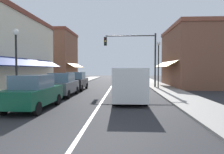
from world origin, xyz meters
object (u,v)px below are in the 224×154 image
van_in_lane (129,83)px  street_lamp_left_near (16,53)px  parked_car_second_left (62,85)px  street_lamp_right_mid (158,57)px  parked_car_nearest_left (33,92)px  traffic_signal_mast_arm (137,50)px  parked_car_third_left (76,81)px

van_in_lane → street_lamp_left_near: size_ratio=1.15×
parked_car_second_left → street_lamp_right_mid: (8.15, 5.88, 2.36)m
street_lamp_right_mid → parked_car_second_left: bearing=-144.2°
parked_car_nearest_left → van_in_lane: van_in_lane is taller
parked_car_second_left → traffic_signal_mast_arm: traffic_signal_mast_arm is taller
van_in_lane → street_lamp_right_mid: street_lamp_right_mid is taller
van_in_lane → street_lamp_right_mid: 8.73m
street_lamp_right_mid → street_lamp_left_near: bearing=-138.7°
parked_car_second_left → van_in_lane: (4.97, -1.98, 0.27)m
parked_car_third_left → street_lamp_right_mid: size_ratio=0.86×
parked_car_second_left → parked_car_third_left: same height
parked_car_nearest_left → parked_car_second_left: size_ratio=1.01×
parked_car_third_left → van_in_lane: bearing=-53.7°
van_in_lane → traffic_signal_mast_arm: 9.67m
parked_car_second_left → street_lamp_left_near: street_lamp_left_near is taller
parked_car_nearest_left → street_lamp_right_mid: size_ratio=0.86×
street_lamp_left_near → parked_car_third_left: bearing=75.6°
parked_car_third_left → van_in_lane: (4.97, -6.57, 0.27)m
parked_car_third_left → parked_car_second_left: bearing=-90.9°
van_in_lane → traffic_signal_mast_arm: bearing=83.0°
parked_car_nearest_left → traffic_signal_mast_arm: 13.97m
parked_car_second_left → van_in_lane: 5.36m
parked_car_second_left → van_in_lane: size_ratio=0.79×
parked_car_nearest_left → traffic_signal_mast_arm: bearing=64.5°
traffic_signal_mast_arm → street_lamp_left_near: 12.99m
parked_car_third_left → traffic_signal_mast_arm: size_ratio=0.70×
van_in_lane → parked_car_third_left: bearing=127.3°
parked_car_nearest_left → street_lamp_right_mid: 13.78m
parked_car_third_left → street_lamp_right_mid: (8.15, 1.29, 2.36)m
parked_car_nearest_left → van_in_lane: 5.81m
van_in_lane → traffic_signal_mast_arm: size_ratio=0.88×
street_lamp_left_near → street_lamp_right_mid: size_ratio=0.94×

